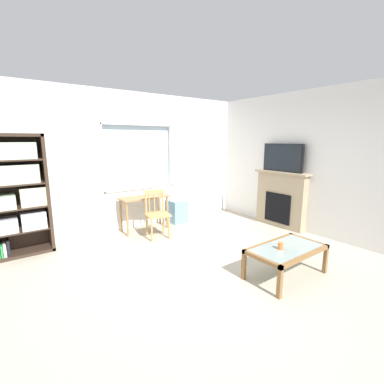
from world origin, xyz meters
The scene contains 11 objects.
ground centered at (0.00, 0.00, -0.01)m, with size 6.31×5.98×0.02m, color #B2A893.
wall_back_with_window centered at (-0.02, 2.49, 1.38)m, with size 5.31×0.15×2.78m.
wall_right centered at (2.72, 0.00, 1.39)m, with size 0.12×5.18×2.78m, color silver.
bookshelf centered at (-2.04, 2.25, 1.03)m, with size 0.90×0.38×1.94m.
desk_under_window centered at (0.11, 2.14, 0.59)m, with size 0.99×0.41×0.71m.
wooden_chair centered at (0.11, 1.62, 0.46)m, with size 0.49×0.47×0.90m.
plastic_drawer_unit centered at (0.94, 2.19, 0.25)m, with size 0.35×0.40×0.51m, color #72ADDB.
fireplace centered at (2.56, 0.64, 0.60)m, with size 0.26×1.22×1.19m.
tv centered at (2.54, 0.64, 1.47)m, with size 0.06×0.92×0.57m.
coffee_table centered at (0.78, -0.75, 0.36)m, with size 1.09×0.61×0.41m.
sippy_cup centered at (0.66, -0.73, 0.46)m, with size 0.07×0.07×0.09m, color orange.
Camera 1 is at (-2.29, -2.73, 1.84)m, focal length 25.19 mm.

